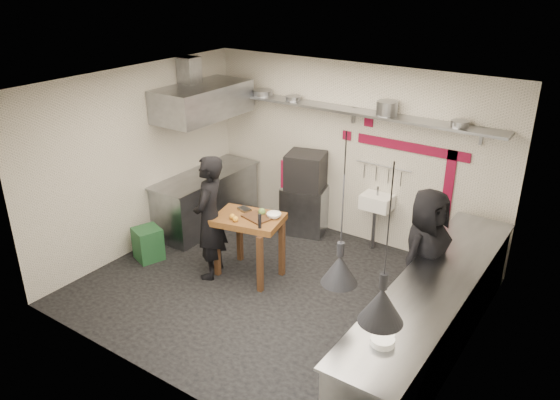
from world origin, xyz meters
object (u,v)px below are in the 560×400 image
Objects in this scene: combi_oven at (306,171)px; prep_table at (249,246)px; chef_left at (210,218)px; green_bin at (148,244)px; chef_right at (425,255)px; oven_stand at (305,208)px.

prep_table is at bearing -102.98° from combi_oven.
chef_left is at bearing -160.88° from prep_table.
combi_oven is 1.70m from prep_table.
chef_right is (3.90, 0.95, 0.61)m from green_bin.
oven_stand is at bearing 56.25° from green_bin.
chef_left is 1.04× the size of chef_right.
green_bin is 0.28× the size of chef_left.
green_bin is (-1.48, -2.08, -0.84)m from combi_oven.
green_bin is 1.63m from prep_table.
combi_oven reaches higher than prep_table.
chef_left reaches higher than green_bin.
combi_oven is 1.16× the size of green_bin.
prep_table is 2.43m from chef_right.
oven_stand is 2.59m from green_bin.
chef_right reaches higher than green_bin.
prep_table is (1.54, 0.50, 0.21)m from green_bin.
oven_stand is 2.78m from chef_right.
oven_stand is at bearing 104.32° from combi_oven.
oven_stand is at bearing 75.90° from chef_right.
prep_table is at bearing 112.73° from chef_right.
chef_right is (2.42, -1.13, -0.23)m from combi_oven.
prep_table is 0.69m from chef_left.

